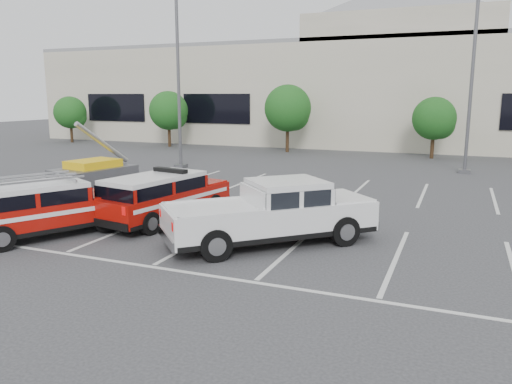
{
  "coord_description": "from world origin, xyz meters",
  "views": [
    {
      "loc": [
        6.71,
        -12.49,
        4.07
      ],
      "look_at": [
        0.79,
        1.9,
        1.05
      ],
      "focal_mm": 35.0,
      "sensor_mm": 36.0,
      "label": 1
    }
  ],
  "objects_px": {
    "fire_chief_suv": "(163,200)",
    "tree_mid_right": "(436,120)",
    "light_pole_mid": "(472,73)",
    "ladder_suv": "(43,212)",
    "tree_far_left": "(71,114)",
    "white_pickup": "(272,219)",
    "utility_rig": "(91,177)",
    "convention_building": "(383,88)",
    "tree_left": "(170,112)",
    "tree_mid_left": "(289,110)",
    "light_pole_left": "(178,75)"
  },
  "relations": [
    {
      "from": "fire_chief_suv",
      "to": "tree_mid_right",
      "type": "bearing_deg",
      "value": 81.06
    },
    {
      "from": "light_pole_mid",
      "to": "ladder_suv",
      "type": "bearing_deg",
      "value": -122.81
    },
    {
      "from": "tree_far_left",
      "to": "white_pickup",
      "type": "bearing_deg",
      "value": -39.2
    },
    {
      "from": "white_pickup",
      "to": "utility_rig",
      "type": "xyz_separation_m",
      "value": [
        -10.04,
        4.43,
        -0.1
      ]
    },
    {
      "from": "convention_building",
      "to": "light_pole_mid",
      "type": "relative_size",
      "value": 5.86
    },
    {
      "from": "tree_mid_right",
      "to": "utility_rig",
      "type": "bearing_deg",
      "value": -126.83
    },
    {
      "from": "tree_left",
      "to": "utility_rig",
      "type": "height_order",
      "value": "tree_left"
    },
    {
      "from": "ladder_suv",
      "to": "tree_far_left",
      "type": "bearing_deg",
      "value": 158.18
    },
    {
      "from": "light_pole_mid",
      "to": "white_pickup",
      "type": "height_order",
      "value": "light_pole_mid"
    },
    {
      "from": "tree_mid_left",
      "to": "fire_chief_suv",
      "type": "height_order",
      "value": "tree_mid_left"
    },
    {
      "from": "tree_far_left",
      "to": "light_pole_left",
      "type": "distance_m",
      "value": 19.85
    },
    {
      "from": "tree_mid_left",
      "to": "tree_left",
      "type": "bearing_deg",
      "value": -180.0
    },
    {
      "from": "tree_mid_right",
      "to": "ladder_suv",
      "type": "distance_m",
      "value": 25.69
    },
    {
      "from": "tree_left",
      "to": "light_pole_left",
      "type": "height_order",
      "value": "light_pole_left"
    },
    {
      "from": "tree_left",
      "to": "fire_chief_suv",
      "type": "relative_size",
      "value": 0.87
    },
    {
      "from": "convention_building",
      "to": "white_pickup",
      "type": "relative_size",
      "value": 10.83
    },
    {
      "from": "convention_building",
      "to": "tree_left",
      "type": "height_order",
      "value": "convention_building"
    },
    {
      "from": "convention_building",
      "to": "tree_left",
      "type": "distance_m",
      "value": 18.11
    },
    {
      "from": "white_pickup",
      "to": "ladder_suv",
      "type": "bearing_deg",
      "value": -117.46
    },
    {
      "from": "fire_chief_suv",
      "to": "white_pickup",
      "type": "height_order",
      "value": "white_pickup"
    },
    {
      "from": "utility_rig",
      "to": "tree_far_left",
      "type": "bearing_deg",
      "value": 145.77
    },
    {
      "from": "tree_left",
      "to": "white_pickup",
      "type": "xyz_separation_m",
      "value": [
        16.92,
        -21.95,
        -2.07
      ]
    },
    {
      "from": "fire_chief_suv",
      "to": "tree_left",
      "type": "bearing_deg",
      "value": 131.51
    },
    {
      "from": "tree_left",
      "to": "utility_rig",
      "type": "bearing_deg",
      "value": -68.56
    },
    {
      "from": "white_pickup",
      "to": "light_pole_mid",
      "type": "bearing_deg",
      "value": 119.25
    },
    {
      "from": "convention_building",
      "to": "white_pickup",
      "type": "xyz_separation_m",
      "value": [
        1.83,
        -31.77,
        -4.02
      ]
    },
    {
      "from": "light_pole_left",
      "to": "fire_chief_suv",
      "type": "distance_m",
      "value": 13.14
    },
    {
      "from": "white_pickup",
      "to": "ladder_suv",
      "type": "xyz_separation_m",
      "value": [
        -6.46,
        -1.84,
        0.01
      ]
    },
    {
      "from": "tree_left",
      "to": "tree_mid_right",
      "type": "distance_m",
      "value": 20.0
    },
    {
      "from": "utility_rig",
      "to": "light_pole_left",
      "type": "bearing_deg",
      "value": 101.62
    },
    {
      "from": "tree_left",
      "to": "white_pickup",
      "type": "relative_size",
      "value": 0.8
    },
    {
      "from": "tree_mid_right",
      "to": "light_pole_mid",
      "type": "xyz_separation_m",
      "value": [
        1.91,
        -6.05,
        2.68
      ]
    },
    {
      "from": "tree_mid_right",
      "to": "utility_rig",
      "type": "distance_m",
      "value": 21.97
    },
    {
      "from": "fire_chief_suv",
      "to": "convention_building",
      "type": "bearing_deg",
      "value": 95.82
    },
    {
      "from": "ladder_suv",
      "to": "utility_rig",
      "type": "xyz_separation_m",
      "value": [
        -3.59,
        6.27,
        -0.11
      ]
    },
    {
      "from": "tree_left",
      "to": "fire_chief_suv",
      "type": "distance_m",
      "value": 24.59
    },
    {
      "from": "convention_building",
      "to": "tree_far_left",
      "type": "relative_size",
      "value": 15.04
    },
    {
      "from": "tree_mid_left",
      "to": "tree_mid_right",
      "type": "relative_size",
      "value": 1.21
    },
    {
      "from": "tree_left",
      "to": "fire_chief_suv",
      "type": "bearing_deg",
      "value": -58.7
    },
    {
      "from": "tree_far_left",
      "to": "ladder_suv",
      "type": "xyz_separation_m",
      "value": [
        20.47,
        -23.79,
        -1.79
      ]
    },
    {
      "from": "tree_mid_left",
      "to": "light_pole_left",
      "type": "relative_size",
      "value": 0.47
    },
    {
      "from": "light_pole_left",
      "to": "white_pickup",
      "type": "relative_size",
      "value": 1.85
    },
    {
      "from": "tree_far_left",
      "to": "tree_mid_right",
      "type": "bearing_deg",
      "value": 0.0
    },
    {
      "from": "convention_building",
      "to": "tree_mid_left",
      "type": "distance_m",
      "value": 11.19
    },
    {
      "from": "tree_far_left",
      "to": "fire_chief_suv",
      "type": "relative_size",
      "value": 0.78
    },
    {
      "from": "tree_far_left",
      "to": "tree_left",
      "type": "bearing_deg",
      "value": 0.0
    },
    {
      "from": "tree_left",
      "to": "convention_building",
      "type": "bearing_deg",
      "value": 33.05
    },
    {
      "from": "tree_left",
      "to": "utility_rig",
      "type": "relative_size",
      "value": 1.19
    },
    {
      "from": "fire_chief_suv",
      "to": "ladder_suv",
      "type": "bearing_deg",
      "value": -118.19
    },
    {
      "from": "tree_left",
      "to": "tree_mid_right",
      "type": "height_order",
      "value": "tree_left"
    }
  ]
}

